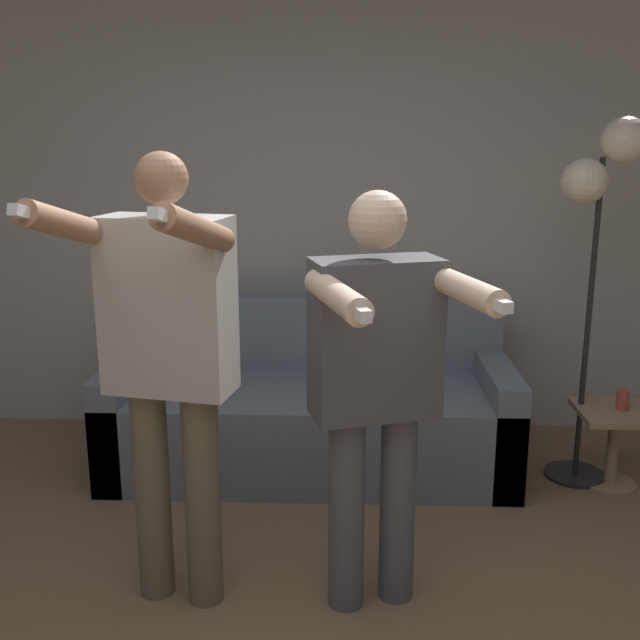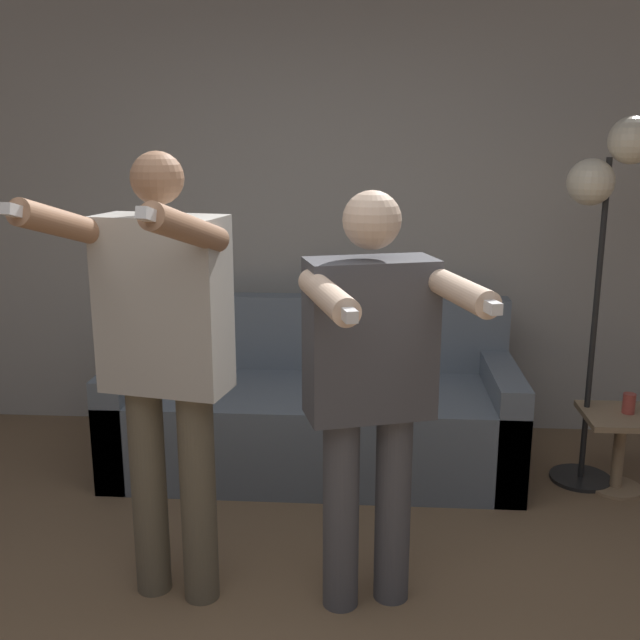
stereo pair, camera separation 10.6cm
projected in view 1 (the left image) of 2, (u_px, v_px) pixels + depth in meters
name	position (u px, v px, depth m)	size (l,w,h in m)	color
wall_back	(321.00, 221.00, 4.56)	(10.00, 0.05, 2.60)	#B7B2A8
couch	(310.00, 415.00, 4.17)	(2.20, 0.86, 0.91)	slate
person_left	(168.00, 352.00, 2.77)	(0.63, 0.74, 1.76)	#6B604C
person_right	(376.00, 377.00, 2.76)	(0.66, 0.78, 1.63)	#56565B
cat	(349.00, 283.00, 4.31)	(0.40, 0.12, 0.17)	#3D3833
floor_lamp	(601.00, 196.00, 3.72)	(0.41, 0.32, 1.90)	black
side_table	(614.00, 432.00, 3.92)	(0.39, 0.39, 0.42)	#A38460
cup	(623.00, 400.00, 3.89)	(0.06, 0.06, 0.10)	#B7473D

